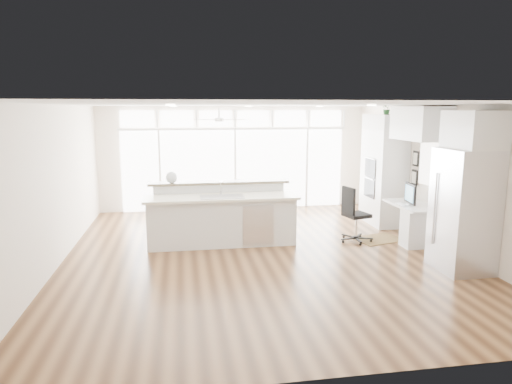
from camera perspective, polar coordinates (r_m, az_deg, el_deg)
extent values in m
cube|color=#432814|center=(8.47, 0.62, -7.78)|extent=(7.00, 8.00, 0.02)
cube|color=white|center=(8.05, 0.66, 10.88)|extent=(7.00, 8.00, 0.02)
cube|color=white|center=(12.07, -2.67, 4.27)|extent=(7.00, 0.04, 2.70)
cube|color=white|center=(4.36, 9.88, -6.79)|extent=(7.00, 0.04, 2.70)
cube|color=white|center=(8.30, -23.91, 0.62)|extent=(0.04, 8.00, 2.70)
cube|color=white|center=(9.40, 22.15, 1.79)|extent=(0.04, 8.00, 2.70)
cube|color=white|center=(12.05, -2.63, 2.82)|extent=(5.80, 0.06, 2.08)
cube|color=white|center=(11.95, -2.68, 9.15)|extent=(5.90, 0.06, 0.40)
cube|color=white|center=(9.61, 21.10, 3.23)|extent=(0.04, 0.85, 0.85)
cube|color=silver|center=(10.76, -4.64, 9.54)|extent=(1.16, 1.16, 0.32)
cube|color=silver|center=(8.25, 0.41, 10.73)|extent=(3.40, 3.00, 0.02)
cube|color=silver|center=(10.83, 15.68, 2.66)|extent=(0.64, 1.20, 2.50)
cube|color=silver|center=(9.65, 18.96, -3.67)|extent=(0.72, 1.30, 0.76)
cube|color=silver|center=(9.41, 19.88, 8.06)|extent=(0.64, 1.30, 0.64)
cube|color=silver|center=(8.14, 24.55, -2.12)|extent=(0.76, 0.90, 2.00)
cube|color=silver|center=(8.01, 25.61, 7.02)|extent=(0.64, 0.90, 0.60)
cube|color=black|center=(10.17, 19.29, 2.84)|extent=(0.06, 0.22, 0.80)
cube|color=silver|center=(8.95, -4.32, -2.84)|extent=(2.96, 1.12, 1.18)
cube|color=#3B2813|center=(9.69, 15.01, -5.70)|extent=(1.08, 0.90, 0.01)
cube|color=black|center=(9.31, 12.47, -2.76)|extent=(0.69, 0.66, 1.11)
sphere|color=silver|center=(9.18, -10.51, 1.82)|extent=(0.26, 0.26, 0.23)
cube|color=black|center=(9.50, 18.74, -0.18)|extent=(0.17, 0.54, 0.44)
cube|color=silver|center=(9.46, 17.76, -1.48)|extent=(0.14, 0.31, 0.02)
imported|color=#275C28|center=(10.75, 16.04, 9.84)|extent=(0.26, 0.29, 0.21)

